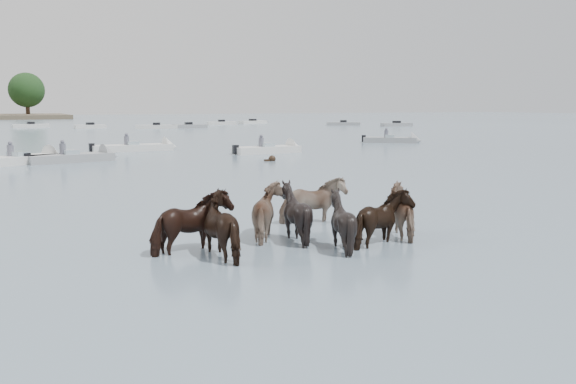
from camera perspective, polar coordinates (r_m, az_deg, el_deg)
name	(u,v)px	position (r m, az deg, el deg)	size (l,w,h in m)	color
ground	(306,243)	(14.62, 1.73, -4.90)	(400.00, 400.00, 0.00)	slate
pony_herd	(303,220)	(14.65, 1.41, -2.66)	(7.38, 4.39, 1.69)	black
swimming_pony	(271,159)	(35.90, -1.60, 3.14)	(0.72, 0.44, 0.44)	black
motorboat_a	(31,159)	(37.63, -23.34, 2.90)	(5.40, 4.20, 1.92)	silver
motorboat_b	(83,157)	(37.74, -18.96, 3.14)	(5.55, 2.62, 1.92)	gray
motorboat_c	(143,148)	(45.23, -13.63, 4.14)	(6.39, 1.83, 1.92)	silver
motorboat_d	(276,150)	(42.04, -1.16, 4.08)	(5.40, 1.92, 1.92)	silver
motorboat_e	(398,140)	(54.10, 10.48, 4.89)	(5.03, 4.29, 1.92)	gray
distant_flotilla	(61,127)	(88.46, -20.85, 5.79)	(106.89, 24.85, 0.93)	silver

